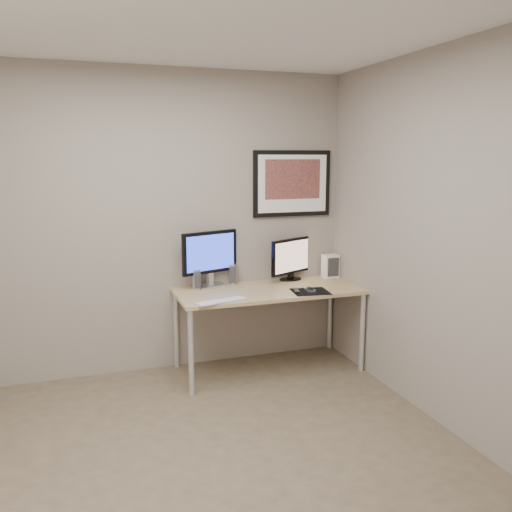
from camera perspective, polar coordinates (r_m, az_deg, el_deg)
The scene contains 13 objects.
floor at distance 3.53m, azimuth -6.97°, elevation -21.54°, with size 3.60×3.60×0.00m, color brown.
room at distance 3.44m, azimuth -9.15°, elevation 6.64°, with size 3.60×3.60×3.60m.
desk at distance 4.73m, azimuth 1.31°, elevation -4.28°, with size 1.60×0.70×0.73m.
framed_art at distance 5.01m, azimuth 3.82°, elevation 7.63°, with size 0.75×0.04×0.60m.
monitor_large at distance 4.76m, azimuth -4.88°, elevation -0.03°, with size 0.52×0.25×0.49m.
monitor_tv at distance 5.01m, azimuth 3.69°, elevation -0.22°, with size 0.46×0.25×0.39m.
speaker_left at distance 4.71m, azimuth -6.30°, elevation -2.47°, with size 0.07×0.07×0.18m, color #BABABF.
speaker_right at distance 4.88m, azimuth -2.45°, elevation -1.91°, with size 0.07×0.07×0.18m, color #BABABF.
keyboard at distance 4.30m, azimuth -3.66°, elevation -4.78°, with size 0.43×0.11×0.01m, color silver.
mousepad at distance 4.64m, azimuth 5.74°, elevation -3.74°, with size 0.30×0.27×0.00m, color black.
mouse at distance 4.64m, azimuth 5.71°, elevation -3.48°, with size 0.06×0.11×0.04m, color black.
remote at distance 4.63m, azimuth 4.28°, elevation -3.66°, with size 0.04×0.15×0.02m, color black.
fan_unit at distance 5.18m, azimuth 7.85°, elevation -1.05°, with size 0.14×0.11×0.22m, color white.
Camera 1 is at (-0.59, -2.94, 1.86)m, focal length 38.00 mm.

